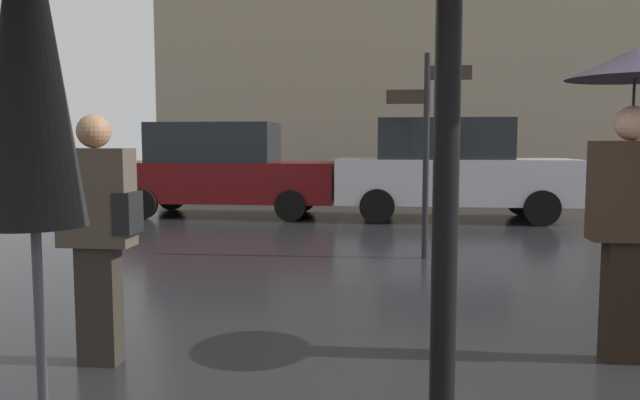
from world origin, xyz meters
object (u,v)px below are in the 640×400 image
parked_car_left (451,169)px  street_signpost (427,135)px  pedestrian_with_bag (99,224)px  folded_patio_umbrella_near (28,63)px  pedestrian_with_umbrella (632,135)px  parked_car_right (222,169)px

parked_car_left → street_signpost: street_signpost is taller
pedestrian_with_bag → street_signpost: bearing=-131.3°
street_signpost → folded_patio_umbrella_near: bearing=-106.2°
pedestrian_with_bag → street_signpost: street_signpost is taller
parked_car_left → pedestrian_with_umbrella: bearing=95.7°
parked_car_right → street_signpost: bearing=136.9°
pedestrian_with_bag → parked_car_left: parked_car_left is taller
parked_car_right → street_signpost: street_signpost is taller
pedestrian_with_umbrella → pedestrian_with_bag: 3.66m
parked_car_right → pedestrian_with_umbrella: bearing=127.4°
pedestrian_with_umbrella → parked_car_right: bearing=-166.3°
street_signpost → parked_car_left: bearing=80.2°
parked_car_left → parked_car_right: parked_car_left is taller
folded_patio_umbrella_near → street_signpost: size_ratio=0.96×
pedestrian_with_umbrella → street_signpost: 3.88m
parked_car_right → street_signpost: (3.93, -4.45, 0.66)m
parked_car_right → street_signpost: 5.97m
folded_patio_umbrella_near → parked_car_left: size_ratio=0.56×
pedestrian_with_umbrella → street_signpost: size_ratio=0.81×
folded_patio_umbrella_near → parked_car_left: folded_patio_umbrella_near is taller
street_signpost → pedestrian_with_bag: bearing=-120.4°
pedestrian_with_umbrella → street_signpost: (-1.14, 3.70, 0.05)m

